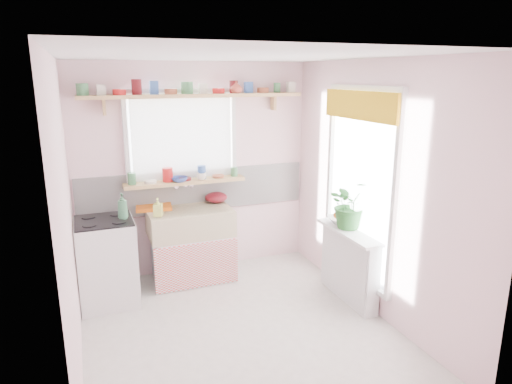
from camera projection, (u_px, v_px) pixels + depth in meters
name	position (u px, v px, depth m)	size (l,w,h in m)	color
room	(270.00, 167.00, 4.97)	(3.20, 3.20, 3.20)	silver
sink_unit	(191.00, 244.00, 5.31)	(0.95, 0.65, 1.11)	white
cooker	(107.00, 261.00, 4.75)	(0.58, 0.58, 0.93)	white
radiator_ledge	(349.00, 264.00, 4.84)	(0.22, 0.95, 0.78)	white
windowsill	(185.00, 182.00, 5.30)	(1.40, 0.22, 0.04)	tan
pine_shelf	(195.00, 96.00, 5.10)	(2.52, 0.24, 0.04)	tan
shelf_crockery	(195.00, 89.00, 5.08)	(2.47, 0.11, 0.12)	#3F7F4C
sill_crockery	(184.00, 176.00, 5.28)	(1.35, 0.11, 0.12)	#3F7F4C
dish_tray	(154.00, 207.00, 5.26)	(0.40, 0.30, 0.04)	orange
colander	(216.00, 197.00, 5.51)	(0.27, 0.27, 0.12)	maroon
jade_plant	(350.00, 204.00, 4.77)	(0.47, 0.41, 0.52)	#286327
fruit_bowl	(342.00, 220.00, 4.96)	(0.30, 0.30, 0.07)	silver
herb_pot	(347.00, 216.00, 4.86)	(0.12, 0.08, 0.22)	#255C24
soap_bottle_sink	(158.00, 207.00, 4.96)	(0.09, 0.09, 0.20)	#DBEB68
sill_cup	(201.00, 176.00, 5.30)	(0.11, 0.11, 0.09)	silver
sill_bowl	(180.00, 179.00, 5.21)	(0.18, 0.18, 0.06)	#304B9D
shelf_vase	(236.00, 87.00, 5.19)	(0.13, 0.13, 0.14)	#B74A38
cooker_bottle	(122.00, 206.00, 4.64)	(0.10, 0.10, 0.27)	#3C7954
fruit	(342.00, 215.00, 4.95)	(0.20, 0.14, 0.10)	orange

